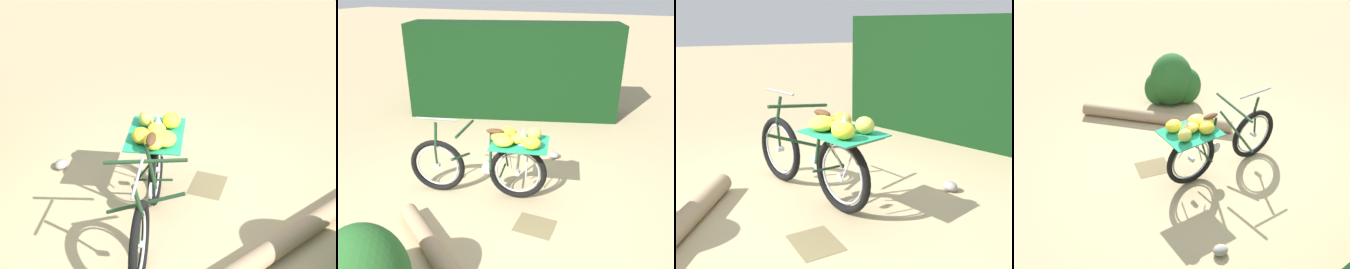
# 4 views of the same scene
# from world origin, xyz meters

# --- Properties ---
(ground_plane) EXTENTS (60.00, 60.00, 0.00)m
(ground_plane) POSITION_xyz_m (0.00, 0.00, 0.00)
(ground_plane) COLOR tan
(bicycle) EXTENTS (1.80, 0.85, 1.03)m
(bicycle) POSITION_xyz_m (-0.03, 0.05, 0.53)
(bicycle) COLOR black
(bicycle) RESTS_ON ground_plane
(fallen_log) EXTENTS (2.15, 1.53, 0.19)m
(fallen_log) POSITION_xyz_m (0.32, -1.43, 0.10)
(fallen_log) COLOR #937A5B
(fallen_log) RESTS_ON ground_plane
(path_stone) EXTENTS (0.17, 0.14, 0.10)m
(path_stone) POSITION_xyz_m (0.47, 1.37, 0.05)
(path_stone) COLOR gray
(path_stone) RESTS_ON ground_plane
(leaf_litter_patch) EXTENTS (0.44, 0.36, 0.01)m
(leaf_litter_patch) POSITION_xyz_m (0.71, -0.32, 0.00)
(leaf_litter_patch) COLOR olive
(leaf_litter_patch) RESTS_ON ground_plane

